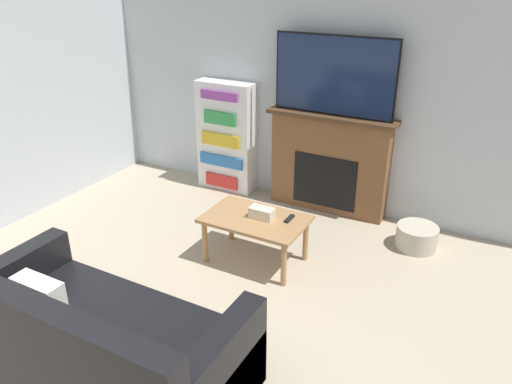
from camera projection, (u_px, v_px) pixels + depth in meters
name	position (u px, v px, depth m)	size (l,w,h in m)	color
wall_back	(316.00, 85.00, 5.30)	(6.12, 0.06, 2.70)	silver
fireplace	(329.00, 163.00, 5.42)	(1.39, 0.28, 1.10)	brown
tv	(334.00, 76.00, 5.00)	(1.28, 0.03, 0.80)	black
couch	(98.00, 347.00, 3.20)	(1.88, 0.97, 0.87)	black
coffee_table	(255.00, 224.00, 4.51)	(0.92, 0.58, 0.45)	#A87A4C
tissue_box	(262.00, 213.00, 4.46)	(0.22, 0.12, 0.10)	beige
remote_control	(289.00, 219.00, 4.44)	(0.04, 0.15, 0.02)	black
bookshelf	(227.00, 137.00, 5.92)	(0.70, 0.29, 1.30)	white
storage_basket	(417.00, 237.00, 4.83)	(0.40, 0.40, 0.23)	#BCB29E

